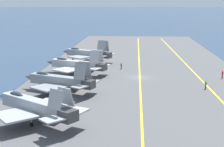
% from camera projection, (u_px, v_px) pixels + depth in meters
% --- Properties ---
extents(ground_plane, '(2000.00, 2000.00, 0.00)m').
position_uv_depth(ground_plane, '(140.00, 79.00, 81.35)').
color(ground_plane, navy).
extents(carrier_deck, '(192.20, 50.90, 0.40)m').
position_uv_depth(carrier_deck, '(140.00, 78.00, 81.31)').
color(carrier_deck, '#4C4C4F').
rests_on(carrier_deck, ground).
extents(deck_stripe_foul_line, '(172.90, 6.22, 0.01)m').
position_uv_depth(deck_stripe_foul_line, '(200.00, 78.00, 80.31)').
color(deck_stripe_foul_line, yellow).
rests_on(deck_stripe_foul_line, carrier_deck).
extents(deck_stripe_centerline, '(172.98, 0.36, 0.01)m').
position_uv_depth(deck_stripe_centerline, '(140.00, 77.00, 81.27)').
color(deck_stripe_centerline, yellow).
rests_on(deck_stripe_centerline, carrier_deck).
extents(parked_jet_nearest, '(13.50, 16.38, 6.21)m').
position_uv_depth(parked_jet_nearest, '(34.00, 105.00, 50.67)').
color(parked_jet_nearest, '#93999E').
rests_on(parked_jet_nearest, carrier_deck).
extents(parked_jet_second, '(12.70, 16.38, 6.57)m').
position_uv_depth(parked_jet_second, '(59.00, 80.00, 67.53)').
color(parked_jet_second, gray).
rests_on(parked_jet_second, carrier_deck).
extents(parked_jet_third, '(13.72, 17.04, 6.32)m').
position_uv_depth(parked_jet_third, '(76.00, 65.00, 84.36)').
color(parked_jet_third, '#A8AAAF').
rests_on(parked_jet_third, carrier_deck).
extents(parked_jet_fourth, '(12.79, 16.87, 6.82)m').
position_uv_depth(parked_jet_fourth, '(86.00, 53.00, 100.91)').
color(parked_jet_fourth, gray).
rests_on(parked_jet_fourth, carrier_deck).
extents(crew_green_vest, '(0.46, 0.40, 1.78)m').
position_uv_depth(crew_green_vest, '(206.00, 84.00, 70.38)').
color(crew_green_vest, '#383328').
rests_on(crew_green_vest, carrier_deck).
extents(crew_red_vest, '(0.40, 0.29, 1.86)m').
position_uv_depth(crew_red_vest, '(222.00, 74.00, 79.98)').
color(crew_red_vest, '#383328').
rests_on(crew_red_vest, carrier_deck).
extents(crew_brown_vest, '(0.40, 0.46, 1.74)m').
position_uv_depth(crew_brown_vest, '(121.00, 66.00, 90.74)').
color(crew_brown_vest, '#383328').
rests_on(crew_brown_vest, carrier_deck).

